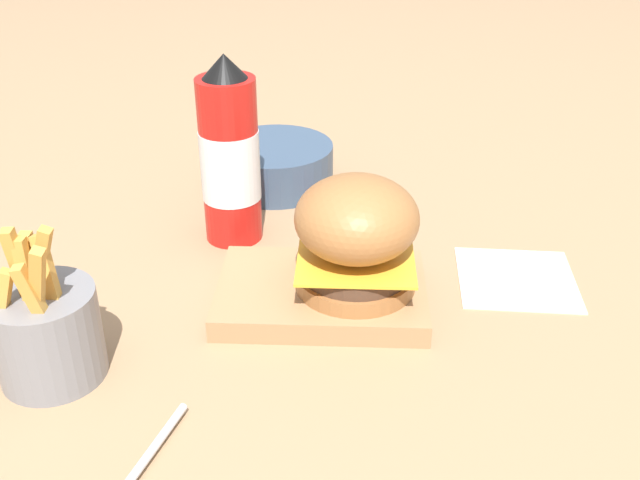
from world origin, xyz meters
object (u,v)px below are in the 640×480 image
serving_board (320,293)px  ketchup_bottle (229,158)px  fries_basket (44,330)px  side_bowl (274,164)px  burger (355,234)px

serving_board → ketchup_bottle: (-0.11, 0.14, 0.09)m
fries_basket → side_bowl: size_ratio=0.95×
serving_board → fries_basket: fries_basket is taller
serving_board → fries_basket: size_ratio=1.41×
side_bowl → fries_basket: bearing=-111.1°
burger → fries_basket: bearing=-155.4°
burger → ketchup_bottle: (-0.14, 0.14, 0.02)m
burger → side_bowl: bearing=110.8°
ketchup_bottle → fries_basket: size_ratio=1.47×
burger → ketchup_bottle: size_ratio=0.55×
fries_basket → serving_board: bearing=27.8°
ketchup_bottle → fries_basket: (-0.12, -0.26, -0.05)m
serving_board → side_bowl: side_bowl is taller
serving_board → side_bowl: size_ratio=1.34×
burger → side_bowl: (-0.11, 0.28, -0.05)m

